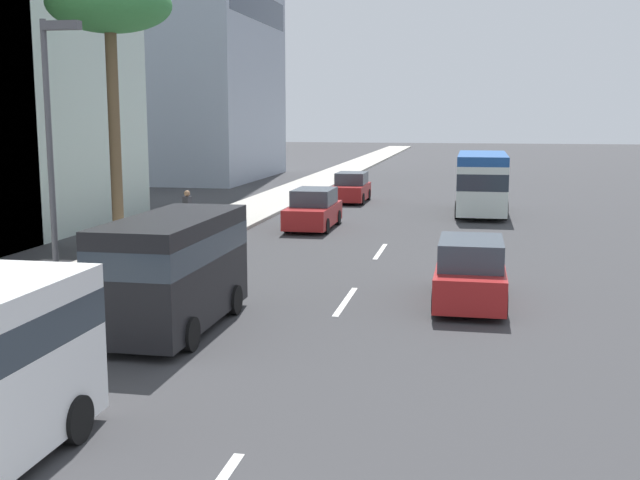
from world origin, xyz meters
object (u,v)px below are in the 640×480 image
(car_third, at_px, (470,273))
(pedestrian_near_lamp, at_px, (187,211))
(van_lead, at_px, (174,265))
(palm_tree, at_px, (109,10))
(car_fifth, at_px, (314,210))
(minibus_sixth, at_px, (482,181))
(street_lamp, at_px, (53,135))
(car_second, at_px, (351,188))

(car_third, xyz_separation_m, pedestrian_near_lamp, (8.36, 10.80, 0.34))
(van_lead, xyz_separation_m, palm_tree, (7.87, 5.09, 6.67))
(pedestrian_near_lamp, distance_m, palm_tree, 8.25)
(car_fifth, distance_m, minibus_sixth, 9.51)
(car_third, bearing_deg, street_lamp, 109.38)
(van_lead, bearing_deg, car_fifth, -179.56)
(car_second, relative_size, minibus_sixth, 0.58)
(car_second, height_order, street_lamp, street_lamp)
(car_third, distance_m, street_lamp, 10.74)
(car_second, distance_m, car_fifth, 10.30)
(pedestrian_near_lamp, bearing_deg, car_fifth, 72.42)
(minibus_sixth, xyz_separation_m, palm_tree, (-14.63, 12.02, 6.52))
(minibus_sixth, bearing_deg, street_lamp, 155.68)
(van_lead, distance_m, street_lamp, 4.20)
(car_fifth, xyz_separation_m, street_lamp, (-15.73, 2.91, 3.55))
(car_third, xyz_separation_m, street_lamp, (-3.36, 9.56, 3.54))
(van_lead, xyz_separation_m, car_fifth, (16.17, 0.12, -0.68))
(minibus_sixth, bearing_deg, car_second, 60.51)
(van_lead, relative_size, minibus_sixth, 0.74)
(palm_tree, bearing_deg, pedestrian_near_lamp, -10.77)
(car_second, bearing_deg, car_fifth, -0.10)
(van_lead, relative_size, car_fifth, 1.14)
(van_lead, bearing_deg, car_third, 120.25)
(car_fifth, bearing_deg, street_lamp, -10.48)
(minibus_sixth, distance_m, palm_tree, 20.03)
(car_third, xyz_separation_m, car_fifth, (12.37, 6.65, -0.01))
(car_second, height_order, minibus_sixth, minibus_sixth)
(pedestrian_near_lamp, relative_size, palm_tree, 0.20)
(minibus_sixth, relative_size, pedestrian_near_lamp, 3.86)
(palm_tree, xyz_separation_m, street_lamp, (-7.42, -2.06, -3.79))
(van_lead, bearing_deg, minibus_sixth, 162.87)
(pedestrian_near_lamp, distance_m, street_lamp, 12.22)
(pedestrian_near_lamp, bearing_deg, car_second, 102.20)
(car_second, height_order, car_fifth, car_fifth)
(car_third, bearing_deg, minibus_sixth, -1.24)
(car_second, relative_size, car_third, 0.90)
(van_lead, xyz_separation_m, minibus_sixth, (22.49, -6.93, 0.15))
(van_lead, height_order, car_third, van_lead)
(car_second, distance_m, car_third, 23.62)
(van_lead, xyz_separation_m, pedestrian_near_lamp, (12.17, 4.27, -0.33))
(car_third, height_order, minibus_sixth, minibus_sixth)
(car_second, xyz_separation_m, car_third, (-22.67, -6.63, 0.03))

